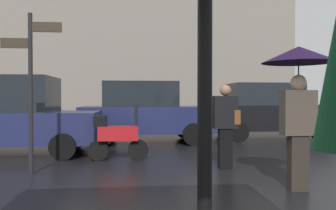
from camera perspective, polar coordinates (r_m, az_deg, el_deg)
The scene contains 7 objects.
pedestrian_with_umbrella at distance 5.53m, azimuth 20.95°, elevation 4.54°, with size 1.10×1.10×2.18m.
pedestrian_with_bag at distance 6.88m, azimuth 9.65°, elevation -2.67°, with size 0.51×0.24×1.67m.
parked_scooter at distance 7.79m, azimuth -8.63°, elevation -5.10°, with size 1.35×0.32×1.23m.
parked_car_left at distance 12.35m, azimuth 16.28°, elevation -0.91°, with size 4.18×1.94×1.91m.
parked_car_right at distance 10.84m, azimuth -3.83°, elevation -1.12°, with size 4.11×2.02×1.91m.
parked_car_distant at distance 9.32m, azimuth -24.34°, elevation -1.64°, with size 4.01×2.03×1.94m.
street_signpost at distance 6.75m, azimuth -21.91°, elevation 4.39°, with size 1.08×0.08×2.95m.
Camera 1 is at (-0.50, -2.76, 1.41)m, focal length 36.53 mm.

